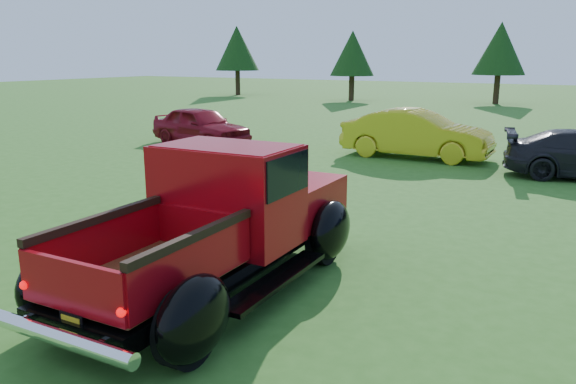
% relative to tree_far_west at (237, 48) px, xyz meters
% --- Properties ---
extents(ground, '(120.00, 120.00, 0.00)m').
position_rel_tree_far_west_xyz_m(ground, '(22.00, -30.00, -3.52)').
color(ground, '#2D5F1B').
rests_on(ground, ground).
extents(tree_far_west, '(3.33, 3.33, 5.20)m').
position_rel_tree_far_west_xyz_m(tree_far_west, '(0.00, 0.00, 0.00)').
color(tree_far_west, '#332114').
rests_on(tree_far_west, ground).
extents(tree_west, '(2.94, 2.94, 4.60)m').
position_rel_tree_far_west_xyz_m(tree_west, '(10.00, -1.00, -0.41)').
color(tree_west, '#332114').
rests_on(tree_west, ground).
extents(tree_mid_left, '(3.20, 3.20, 5.00)m').
position_rel_tree_far_west_xyz_m(tree_mid_left, '(19.00, 1.00, -0.14)').
color(tree_mid_left, '#332114').
rests_on(tree_mid_left, ground).
extents(pickup_truck, '(2.42, 4.96, 1.82)m').
position_rel_tree_far_west_xyz_m(pickup_truck, '(21.19, -30.81, -2.66)').
color(pickup_truck, black).
rests_on(pickup_truck, ground).
extents(show_car_red, '(4.00, 2.22, 1.29)m').
position_rel_tree_far_west_xyz_m(show_car_red, '(13.50, -21.68, -2.88)').
color(show_car_red, maroon).
rests_on(show_car_red, ground).
extents(show_car_yellow, '(4.29, 1.53, 1.41)m').
position_rel_tree_far_west_xyz_m(show_car_yellow, '(20.50, -20.47, -2.82)').
color(show_car_yellow, gold).
rests_on(show_car_yellow, ground).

